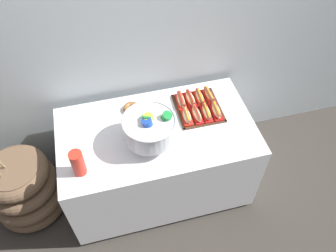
% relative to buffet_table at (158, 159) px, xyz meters
% --- Properties ---
extents(ground_plane, '(10.00, 10.00, 0.00)m').
position_rel_buffet_table_xyz_m(ground_plane, '(0.00, 0.00, -0.39)').
color(ground_plane, '#38332D').
extents(back_wall, '(6.00, 0.10, 2.60)m').
position_rel_buffet_table_xyz_m(back_wall, '(0.00, 0.51, 0.91)').
color(back_wall, '#B2BCC1').
rests_on(back_wall, ground_plane).
extents(buffet_table, '(1.42, 0.79, 0.75)m').
position_rel_buffet_table_xyz_m(buffet_table, '(0.00, 0.00, 0.00)').
color(buffet_table, silver).
rests_on(buffet_table, ground_plane).
extents(floor_vase, '(0.57, 0.57, 1.06)m').
position_rel_buffet_table_xyz_m(floor_vase, '(-1.06, 0.07, -0.12)').
color(floor_vase, brown).
rests_on(floor_vase, ground_plane).
extents(serving_tray, '(0.33, 0.36, 0.01)m').
position_rel_buffet_table_xyz_m(serving_tray, '(0.35, 0.13, 0.36)').
color(serving_tray, '#472B19').
rests_on(serving_tray, buffet_table).
extents(hot_dog_0, '(0.08, 0.16, 0.06)m').
position_rel_buffet_table_xyz_m(hot_dog_0, '(0.24, 0.04, 0.39)').
color(hot_dog_0, red).
rests_on(hot_dog_0, serving_tray).
extents(hot_dog_1, '(0.06, 0.17, 0.06)m').
position_rel_buffet_table_xyz_m(hot_dog_1, '(0.31, 0.04, 0.39)').
color(hot_dog_1, '#B21414').
rests_on(hot_dog_1, serving_tray).
extents(hot_dog_2, '(0.07, 0.17, 0.06)m').
position_rel_buffet_table_xyz_m(hot_dog_2, '(0.39, 0.04, 0.39)').
color(hot_dog_2, red).
rests_on(hot_dog_2, serving_tray).
extents(hot_dog_3, '(0.07, 0.18, 0.06)m').
position_rel_buffet_table_xyz_m(hot_dog_3, '(0.46, 0.04, 0.39)').
color(hot_dog_3, '#B21414').
rests_on(hot_dog_3, serving_tray).
extents(hot_dog_4, '(0.07, 0.18, 0.06)m').
position_rel_buffet_table_xyz_m(hot_dog_4, '(0.24, 0.21, 0.39)').
color(hot_dog_4, red).
rests_on(hot_dog_4, serving_tray).
extents(hot_dog_5, '(0.07, 0.17, 0.06)m').
position_rel_buffet_table_xyz_m(hot_dog_5, '(0.31, 0.21, 0.39)').
color(hot_dog_5, '#B21414').
rests_on(hot_dog_5, serving_tray).
extents(hot_dog_6, '(0.07, 0.17, 0.06)m').
position_rel_buffet_table_xyz_m(hot_dog_6, '(0.39, 0.21, 0.39)').
color(hot_dog_6, red).
rests_on(hot_dog_6, serving_tray).
extents(hot_dog_7, '(0.07, 0.17, 0.06)m').
position_rel_buffet_table_xyz_m(hot_dog_7, '(0.46, 0.21, 0.39)').
color(hot_dog_7, red).
rests_on(hot_dog_7, serving_tray).
extents(punch_bowl, '(0.36, 0.36, 0.28)m').
position_rel_buffet_table_xyz_m(punch_bowl, '(-0.06, -0.09, 0.51)').
color(punch_bowl, silver).
rests_on(punch_bowl, buffet_table).
extents(cup_stack, '(0.09, 0.09, 0.20)m').
position_rel_buffet_table_xyz_m(cup_stack, '(-0.55, -0.22, 0.45)').
color(cup_stack, red).
rests_on(cup_stack, buffet_table).
extents(donut, '(0.12, 0.12, 0.04)m').
position_rel_buffet_table_xyz_m(donut, '(-0.14, 0.24, 0.37)').
color(donut, brown).
rests_on(donut, buffet_table).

